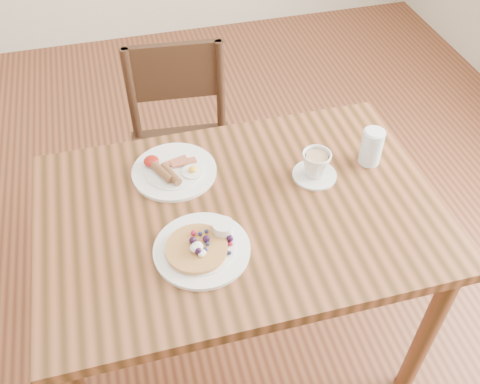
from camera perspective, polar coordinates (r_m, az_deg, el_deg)
The scene contains 7 objects.
ground at distance 2.20m, azimuth 0.00°, elevation -15.21°, with size 5.00×5.00×0.00m, color #562B18.
dining_table at distance 1.67m, azimuth 0.00°, elevation -4.09°, with size 1.20×0.80×0.75m.
chair_far at distance 2.22m, azimuth -6.14°, elevation 4.98°, with size 0.46×0.46×0.88m.
pancake_plate at distance 1.49m, azimuth -3.99°, elevation -5.85°, with size 0.27×0.27×0.06m.
breakfast_plate at distance 1.71m, azimuth -7.17°, elevation 2.29°, with size 0.27×0.27×0.04m.
teacup_saucer at distance 1.68m, azimuth 8.07°, elevation 2.79°, with size 0.14×0.14×0.09m.
water_glass at distance 1.76m, azimuth 13.85°, elevation 4.69°, with size 0.07×0.07×0.12m, color silver.
Camera 1 is at (-0.28, -1.05, 1.92)m, focal length 40.00 mm.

